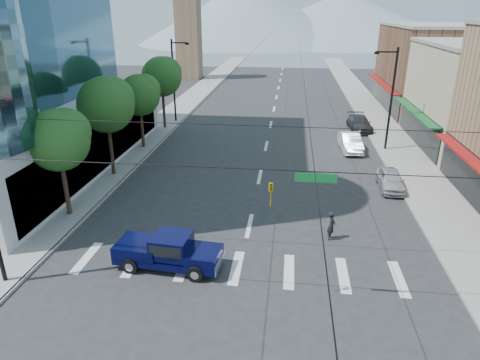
{
  "coord_description": "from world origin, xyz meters",
  "views": [
    {
      "loc": [
        2.13,
        -16.4,
        11.94
      ],
      "look_at": [
        -0.53,
        5.74,
        3.0
      ],
      "focal_mm": 32.0,
      "sensor_mm": 36.0,
      "label": 1
    }
  ],
  "objects_px": {
    "pickup_truck": "(168,250)",
    "pedestrian": "(331,226)",
    "parked_car_near": "(391,180)",
    "parked_car_far": "(359,123)",
    "parked_car_mid": "(350,142)"
  },
  "relations": [
    {
      "from": "pickup_truck",
      "to": "parked_car_mid",
      "type": "bearing_deg",
      "value": 66.38
    },
    {
      "from": "pickup_truck",
      "to": "parked_car_near",
      "type": "xyz_separation_m",
      "value": [
        12.95,
        11.57,
        -0.24
      ]
    },
    {
      "from": "parked_car_mid",
      "to": "parked_car_far",
      "type": "xyz_separation_m",
      "value": [
        1.8,
        7.3,
        -0.03
      ]
    },
    {
      "from": "pickup_truck",
      "to": "parked_car_mid",
      "type": "xyz_separation_m",
      "value": [
        11.15,
        20.32,
        -0.16
      ]
    },
    {
      "from": "parked_car_mid",
      "to": "pickup_truck",
      "type": "bearing_deg",
      "value": -122.23
    },
    {
      "from": "pickup_truck",
      "to": "parked_car_far",
      "type": "xyz_separation_m",
      "value": [
        12.95,
        27.62,
        -0.19
      ]
    },
    {
      "from": "parked_car_mid",
      "to": "parked_car_far",
      "type": "distance_m",
      "value": 7.52
    },
    {
      "from": "pickup_truck",
      "to": "pedestrian",
      "type": "distance_m",
      "value": 9.03
    },
    {
      "from": "pedestrian",
      "to": "parked_car_far",
      "type": "bearing_deg",
      "value": 3.75
    },
    {
      "from": "parked_car_near",
      "to": "parked_car_far",
      "type": "height_order",
      "value": "parked_car_far"
    },
    {
      "from": "pedestrian",
      "to": "parked_car_mid",
      "type": "bearing_deg",
      "value": 4.9
    },
    {
      "from": "parked_car_far",
      "to": "parked_car_mid",
      "type": "bearing_deg",
      "value": -107.53
    },
    {
      "from": "pedestrian",
      "to": "parked_car_near",
      "type": "xyz_separation_m",
      "value": [
        4.75,
        7.78,
        -0.14
      ]
    },
    {
      "from": "parked_car_near",
      "to": "pickup_truck",
      "type": "bearing_deg",
      "value": -136.71
    },
    {
      "from": "pickup_truck",
      "to": "parked_car_near",
      "type": "relative_size",
      "value": 1.34
    }
  ]
}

